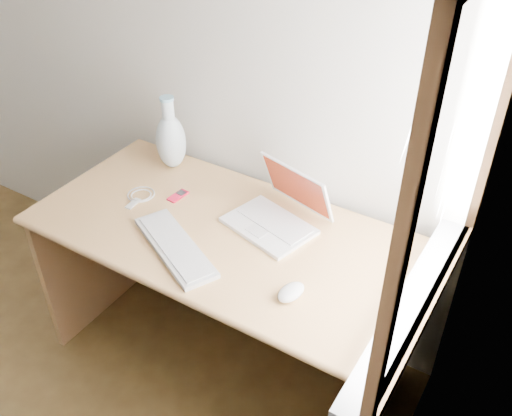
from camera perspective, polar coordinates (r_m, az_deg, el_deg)
The scene contains 10 objects.
back_wall at distance 2.71m, azimuth -16.38°, elevation 18.49°, with size 3.50×0.04×2.60m, color beige.
window at distance 1.53m, azimuth 19.06°, elevation 3.09°, with size 0.11×0.99×1.10m.
desk at distance 2.32m, azimuth -2.21°, elevation -5.10°, with size 1.42×0.71×0.75m.
laptop at distance 2.13m, azimuth 1.89°, elevation -0.30°, with size 0.36×0.34×0.22m.
external_keyboard at distance 2.04m, azimuth -8.10°, elevation -3.85°, with size 0.45×0.31×0.02m.
mouse at distance 1.85m, azimuth 3.52°, elevation -8.39°, with size 0.07×0.11×0.04m, color white.
ipod at distance 2.31m, azimuth -7.81°, elevation 1.22°, with size 0.05×0.09×0.01m.
cable_coil at distance 2.34m, azimuth -11.42°, elevation 1.35°, with size 0.11×0.11×0.01m, color silver.
remote at distance 2.29m, azimuth -12.19°, elevation 0.44°, with size 0.03×0.07×0.01m, color silver.
vase at distance 2.44m, azimuth -8.52°, elevation 6.78°, with size 0.13×0.13×0.32m.
Camera 1 is at (1.93, 0.01, 2.06)m, focal length 40.00 mm.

